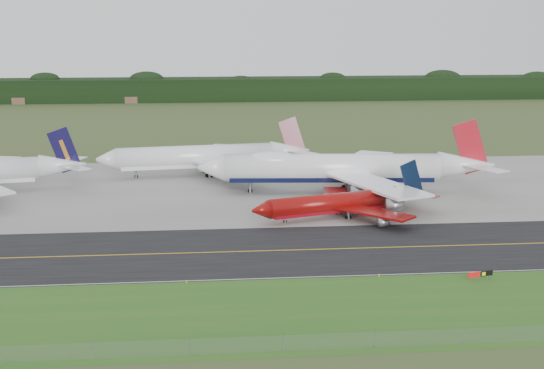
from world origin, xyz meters
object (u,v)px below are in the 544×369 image
(jet_ba_747, at_px, (342,168))
(jet_star_tail, at_px, (207,157))
(jet_red_737, at_px, (343,203))
(taxiway_sign, at_px, (480,274))

(jet_ba_747, distance_m, jet_star_tail, 41.94)
(jet_red_737, xyz_separation_m, taxiway_sign, (14.72, -43.39, -2.09))
(jet_ba_747, xyz_separation_m, jet_star_tail, (-33.23, 25.57, -1.08))
(jet_star_tail, distance_m, taxiway_sign, 102.17)
(jet_ba_747, height_order, taxiway_sign, jet_ba_747)
(jet_ba_747, bearing_deg, jet_star_tail, 142.43)
(jet_star_tail, xyz_separation_m, taxiway_sign, (43.94, -92.14, -4.15))
(jet_star_tail, bearing_deg, jet_ba_747, -37.57)
(taxiway_sign, bearing_deg, jet_star_tail, 115.49)
(jet_red_737, xyz_separation_m, jet_star_tail, (-29.22, 48.75, 2.07))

